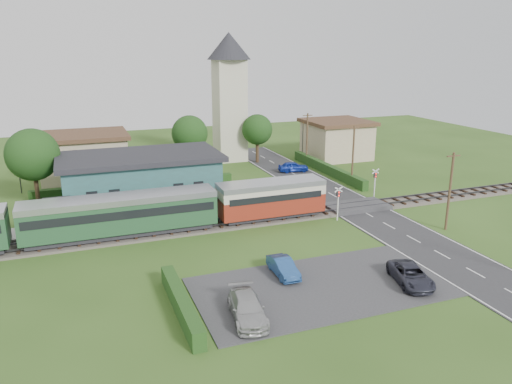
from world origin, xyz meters
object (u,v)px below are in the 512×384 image
object	(u,v)px
equipment_hut	(58,214)
car_park_dark	(411,275)
house_east	(337,139)
crossing_signal_near	(338,198)
car_park_blue	(283,267)
pedestrian_near	(243,199)
car_on_road	(293,167)
crossing_signal_far	(375,179)
pedestrian_far	(101,217)
house_west	(84,155)
car_park_silver	(247,308)
church_tower	(229,88)
train	(81,218)
station_building	(141,179)

from	to	relation	value
equipment_hut	car_park_dark	bearing A→B (deg)	-40.14
equipment_hut	house_east	bearing A→B (deg)	26.32
equipment_hut	crossing_signal_near	size ratio (longest dim) A/B	0.78
car_park_blue	pedestrian_near	world-z (taller)	pedestrian_near
car_on_road	crossing_signal_far	bearing A→B (deg)	-158.77
crossing_signal_near	pedestrian_far	bearing A→B (deg)	166.96
house_west	car_park_dark	size ratio (longest dim) A/B	2.42
car_park_blue	car_park_silver	size ratio (longest dim) A/B	0.79
car_park_dark	pedestrian_near	xyz separation A→B (m)	(-5.60, 18.85, 0.58)
church_tower	crossing_signal_near	world-z (taller)	church_tower
pedestrian_near	pedestrian_far	distance (m)	13.38
church_tower	crossing_signal_far	size ratio (longest dim) A/B	5.37
crossing_signal_near	pedestrian_far	xyz separation A→B (m)	(-20.87, 4.83, -0.85)
train	church_tower	distance (m)	34.47
crossing_signal_near	car_on_road	bearing A→B (deg)	77.79
house_west	crossing_signal_far	size ratio (longest dim) A/B	3.30
house_west	crossing_signal_near	distance (m)	33.22
car_park_blue	pedestrian_far	bearing A→B (deg)	130.51
station_building	crossing_signal_near	xyz separation A→B (m)	(16.40, -11.40, -0.55)
crossing_signal_far	pedestrian_near	size ratio (longest dim) A/B	1.98
crossing_signal_near	station_building	bearing A→B (deg)	145.19
station_building	car_park_dark	size ratio (longest dim) A/B	3.59
car_park_silver	pedestrian_near	world-z (taller)	pedestrian_near
pedestrian_near	station_building	bearing A→B (deg)	-10.00
train	car_park_dark	world-z (taller)	train
train	house_west	distance (m)	23.04
crossing_signal_far	pedestrian_near	xyz separation A→B (m)	(-14.70, 0.69, -0.86)
house_west	church_tower	bearing A→B (deg)	8.53
pedestrian_far	crossing_signal_near	bearing A→B (deg)	-114.49
station_building	house_west	world-z (taller)	house_west
station_building	crossing_signal_far	xyz separation A→B (m)	(23.60, -6.60, -0.55)
crossing_signal_far	pedestrian_far	bearing A→B (deg)	179.93
car_park_silver	pedestrian_far	xyz separation A→B (m)	(-6.97, 18.59, 0.53)
crossing_signal_near	car_park_silver	xyz separation A→B (m)	(-13.90, -13.75, -1.38)
car_park_blue	car_on_road	bearing A→B (deg)	65.26
crossing_signal_near	car_on_road	xyz separation A→B (m)	(4.02, 18.55, -1.43)
car_park_blue	pedestrian_near	size ratio (longest dim) A/B	2.24
pedestrian_near	crossing_signal_near	bearing A→B (deg)	167.45
car_park_silver	car_on_road	bearing A→B (deg)	69.37
house_west	car_park_blue	xyz separation A→B (m)	(11.87, -34.50, -2.10)
train	car_on_road	world-z (taller)	train
house_east	pedestrian_far	size ratio (longest dim) A/B	5.23
crossing_signal_near	crossing_signal_far	distance (m)	8.65
equipment_hut	house_east	size ratio (longest dim) A/B	0.29
station_building	car_park_silver	world-z (taller)	station_building
car_park_silver	equipment_hut	bearing A→B (deg)	126.86
equipment_hut	train	world-z (taller)	train
equipment_hut	car_park_blue	bearing A→B (deg)	-44.67
crossing_signal_far	pedestrian_far	xyz separation A→B (m)	(-28.07, 0.03, -0.85)
crossing_signal_far	train	bearing A→B (deg)	-175.40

